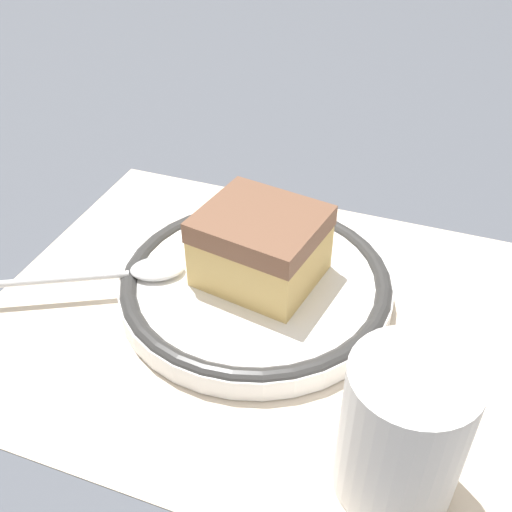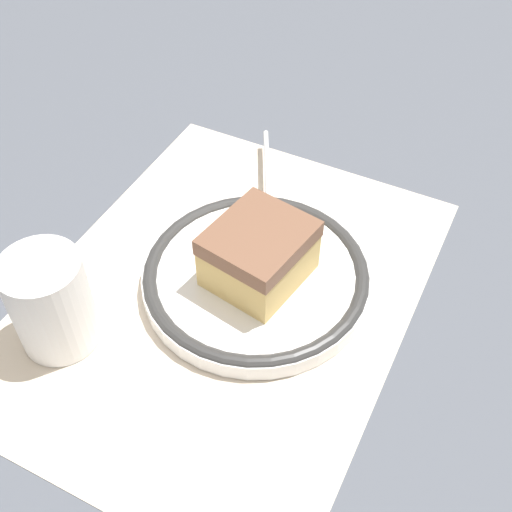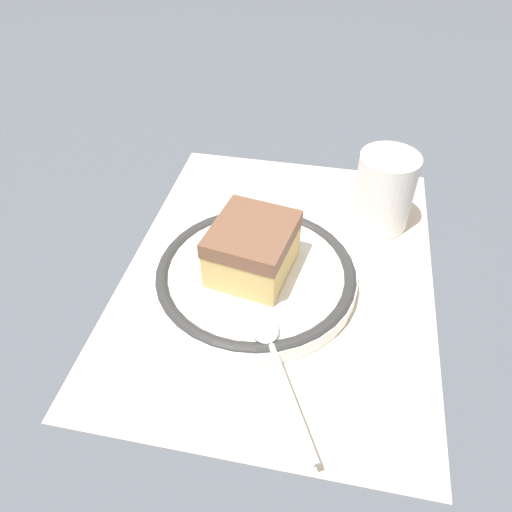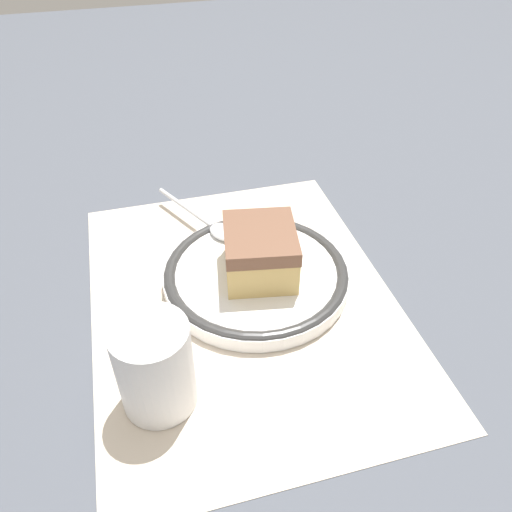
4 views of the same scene
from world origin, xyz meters
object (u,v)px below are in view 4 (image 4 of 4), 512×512
(plate, at_px, (256,275))
(cup, at_px, (156,371))
(spoon, at_px, (213,226))
(cake_slice, at_px, (260,252))

(plate, relative_size, cup, 2.30)
(plate, bearing_deg, spoon, 19.22)
(plate, distance_m, spoon, 0.09)
(plate, distance_m, cup, 0.17)
(plate, height_order, spoon, spoon)
(cake_slice, distance_m, spoon, 0.10)
(spoon, bearing_deg, cake_slice, -159.03)
(cake_slice, relative_size, spoon, 0.68)
(cake_slice, relative_size, cup, 1.07)
(cake_slice, height_order, spoon, cake_slice)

